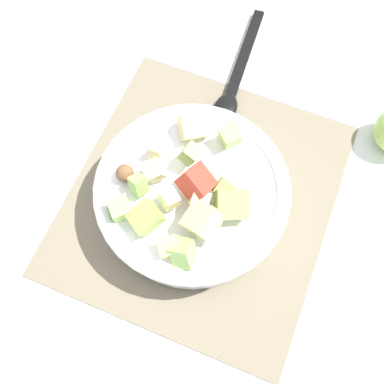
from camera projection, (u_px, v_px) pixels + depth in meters
ground_plane at (202, 198)px, 0.70m from camera, size 2.40×2.40×0.00m
placemat at (202, 197)px, 0.70m from camera, size 0.41×0.37×0.01m
salad_bowl at (192, 195)px, 0.65m from camera, size 0.27×0.27×0.12m
serving_spoon at (235, 82)px, 0.77m from camera, size 0.24×0.04×0.01m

